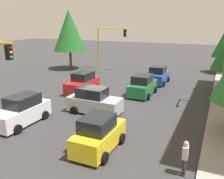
{
  "coord_description": "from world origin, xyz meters",
  "views": [
    {
      "loc": [
        17.22,
        8.93,
        6.78
      ],
      "look_at": [
        -0.6,
        0.81,
        1.2
      ],
      "focal_mm": 38.73,
      "sensor_mm": 36.0,
      "label": 1
    }
  ],
  "objects": [
    {
      "name": "car_red",
      "position": [
        -2.39,
        -3.17,
        0.9
      ],
      "size": [
        4.08,
        2.05,
        1.98
      ],
      "color": "red",
      "rests_on": "ground"
    },
    {
      "name": "car_silver",
      "position": [
        2.0,
        0.5,
        0.9
      ],
      "size": [
        2.06,
        4.08,
        1.98
      ],
      "color": "#B2B5BA",
      "rests_on": "ground"
    },
    {
      "name": "car_green",
      "position": [
        -3.89,
        2.46,
        0.9
      ],
      "size": [
        4.02,
        2.09,
        1.98
      ],
      "color": "#1E7238",
      "rests_on": "ground"
    },
    {
      "name": "car_yellow",
      "position": [
        6.76,
        3.38,
        0.89
      ],
      "size": [
        3.63,
        1.97,
        1.98
      ],
      "color": "yellow",
      "rests_on": "ground"
    },
    {
      "name": "car_white",
      "position": [
        5.82,
        -2.98,
        0.9
      ],
      "size": [
        4.17,
        2.0,
        1.98
      ],
      "color": "white",
      "rests_on": "ground"
    },
    {
      "name": "traffic_signal_far_right",
      "position": [
        -14.0,
        -5.73,
        4.17
      ],
      "size": [
        0.36,
        4.59,
        5.91
      ],
      "color": "yellow",
      "rests_on": "ground"
    },
    {
      "name": "ground_plane",
      "position": [
        0.0,
        0.0,
        0.0
      ],
      "size": [
        120.0,
        120.0,
        0.0
      ],
      "primitive_type": "plane",
      "color": "#353538"
    },
    {
      "name": "tree_opposite_side",
      "position": [
        -12.0,
        -11.0,
        5.47
      ],
      "size": [
        4.55,
        4.55,
        8.33
      ],
      "color": "brown",
      "rests_on": "ground"
    },
    {
      "name": "pedestrian_crossing",
      "position": [
        7.17,
        7.94,
        0.91
      ],
      "size": [
        0.4,
        0.24,
        1.7
      ],
      "color": "#262638",
      "rests_on": "ground"
    },
    {
      "name": "car_blue",
      "position": [
        -8.9,
        2.69,
        0.9
      ],
      "size": [
        3.79,
        2.05,
        1.98
      ],
      "color": "blue",
      "rests_on": "ground"
    }
  ]
}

